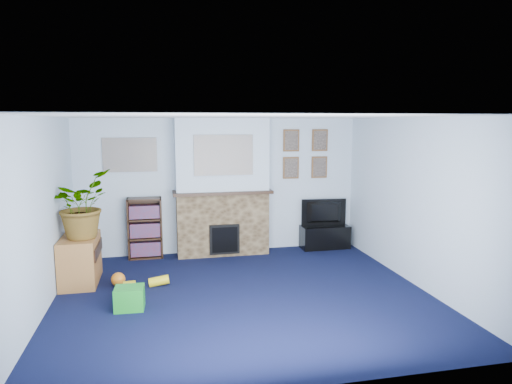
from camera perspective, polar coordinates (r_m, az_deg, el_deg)
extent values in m
cube|color=black|center=(6.34, -1.49, -12.84)|extent=(5.00, 4.50, 0.01)
cube|color=white|center=(5.90, -1.59, 9.41)|extent=(5.00, 4.50, 0.01)
cube|color=silver|center=(8.19, -4.43, 0.77)|extent=(5.00, 0.04, 2.40)
cube|color=silver|center=(3.87, 4.66, -8.24)|extent=(5.00, 0.04, 2.40)
cube|color=silver|center=(6.07, -25.44, -2.85)|extent=(0.04, 4.50, 2.40)
cube|color=silver|center=(6.90, 19.32, -1.19)|extent=(0.04, 4.50, 2.40)
cube|color=brown|center=(8.12, -4.19, -3.97)|extent=(1.60, 0.40, 1.10)
cube|color=brown|center=(7.94, -4.29, 4.51)|extent=(1.60, 0.40, 1.30)
cube|color=brown|center=(7.98, -4.21, 0.02)|extent=(1.72, 0.50, 0.05)
cube|color=brown|center=(7.97, -3.96, -5.91)|extent=(0.52, 0.08, 0.52)
cube|color=brown|center=(7.93, -3.92, -5.98)|extent=(0.44, 0.02, 0.44)
cube|color=gray|center=(7.73, -4.07, 4.62)|extent=(1.00, 0.03, 0.68)
cube|color=gray|center=(8.06, -15.48, 4.50)|extent=(0.90, 0.03, 0.58)
cube|color=brown|center=(8.38, 4.42, 6.44)|extent=(0.30, 0.03, 0.40)
cube|color=brown|center=(8.55, 7.98, 6.43)|extent=(0.30, 0.03, 0.40)
cube|color=brown|center=(8.41, 4.38, 3.04)|extent=(0.30, 0.03, 0.40)
cube|color=brown|center=(8.58, 7.91, 3.09)|extent=(0.30, 0.03, 0.40)
cube|color=black|center=(8.64, 8.59, -5.48)|extent=(0.89, 0.38, 0.42)
imported|color=black|center=(8.56, 8.61, -2.58)|extent=(0.85, 0.17, 0.49)
cube|color=black|center=(8.23, -13.67, -4.20)|extent=(0.58, 0.02, 1.05)
cube|color=black|center=(8.12, -15.64, -4.45)|extent=(0.03, 0.28, 1.05)
cube|color=black|center=(8.10, -11.74, -4.34)|extent=(0.03, 0.28, 1.05)
cube|color=black|center=(8.23, -13.56, -7.86)|extent=(0.56, 0.28, 0.03)
cube|color=black|center=(8.14, -13.65, -5.60)|extent=(0.56, 0.28, 0.03)
cube|color=black|center=(8.07, -13.73, -3.33)|extent=(0.56, 0.28, 0.03)
cube|color=black|center=(8.00, -13.82, -0.84)|extent=(0.56, 0.28, 0.03)
cube|color=black|center=(8.18, -13.60, -6.84)|extent=(0.50, 0.22, 0.24)
cube|color=black|center=(8.10, -13.69, -4.59)|extent=(0.50, 0.22, 0.24)
cube|color=black|center=(8.03, -13.77, -2.36)|extent=(0.50, 0.22, 0.22)
cube|color=#A56A34|center=(7.19, -21.11, -7.86)|extent=(0.49, 0.89, 0.69)
imported|color=#26661E|center=(6.95, -21.14, -1.46)|extent=(0.95, 1.03, 0.96)
cube|color=gold|center=(7.94, -4.80, 0.65)|extent=(0.10, 0.06, 0.14)
cylinder|color=#B2BFC6|center=(7.99, -2.16, 0.81)|extent=(0.05, 0.05, 0.14)
sphere|color=gray|center=(7.89, -8.13, 0.52)|extent=(0.13, 0.13, 0.13)
cylinder|color=yellow|center=(8.07, 0.66, 0.75)|extent=(0.06, 0.06, 0.12)
cube|color=#198C26|center=(6.08, -15.54, -12.70)|extent=(0.37, 0.31, 0.29)
sphere|color=orange|center=(6.94, -16.84, -10.49)|extent=(0.20, 0.20, 0.20)
cube|color=yellow|center=(6.48, -15.51, -11.63)|extent=(0.18, 0.18, 0.20)
cylinder|color=yellow|center=(6.82, -12.03, -10.82)|extent=(0.30, 0.13, 0.17)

